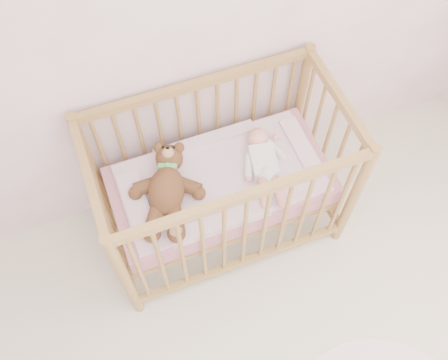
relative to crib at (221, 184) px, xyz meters
name	(u,v)px	position (x,y,z in m)	size (l,w,h in m)	color
wall_back	(172,23)	(-0.08, 0.40, 0.85)	(4.00, 0.02, 2.70)	white
crib	(221,184)	(0.00, 0.00, 0.00)	(1.36, 0.76, 1.00)	tan
mattress	(221,185)	(0.00, 0.00, -0.01)	(1.22, 0.62, 0.13)	#CF819A
blanket	(221,178)	(0.00, 0.00, 0.06)	(1.10, 0.58, 0.06)	pink
baby	(264,160)	(0.24, -0.02, 0.14)	(0.26, 0.53, 0.13)	silver
teddy_bear	(167,191)	(-0.31, -0.02, 0.15)	(0.42, 0.60, 0.17)	brown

